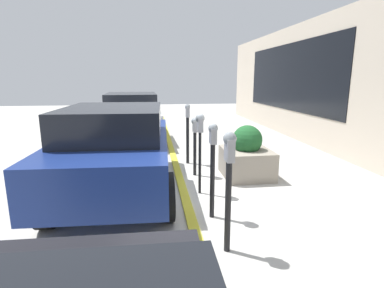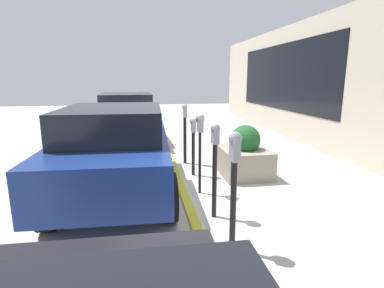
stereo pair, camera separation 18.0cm
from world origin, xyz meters
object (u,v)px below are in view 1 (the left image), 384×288
Objects in this scene: parking_meter_fourth at (195,135)px; parked_car_rear at (132,116)px; parking_meter_second at (213,157)px; planter_box at (247,157)px; parked_car_middle at (116,148)px; parking_meter_middle at (200,133)px; parking_meter_farthest at (188,127)px; parking_meter_nearest at (229,173)px.

parking_meter_fourth is 0.31× the size of parked_car_rear.
parking_meter_second is 2.26m from planter_box.
parking_meter_middle is at bearing -96.46° from parked_car_middle.
parking_meter_farthest is (3.09, 0.02, -0.03)m from parking_meter_second.
parking_meter_middle is 0.36× the size of parked_car_middle.
parking_meter_nearest is 0.36× the size of parked_car_rear.
planter_box is (0.86, -1.18, -0.71)m from parking_meter_middle.
parking_meter_second is 0.35× the size of parked_car_rear.
planter_box is 5.25m from parked_car_rear.
parked_car_middle is 5.09m from parked_car_rear.
parked_car_rear is (6.34, 1.58, -0.13)m from parking_meter_second.
parked_car_rear is at bearing 25.74° from parking_meter_farthest.
parked_car_rear is (4.47, 2.73, 0.40)m from planter_box.
parking_meter_second is at bearing -167.99° from parked_car_rear.
planter_box is at bearing -22.06° from parking_meter_nearest.
parked_car_middle reaches higher than parking_meter_farthest.
parking_meter_middle is 1.12m from parking_meter_fourth.
parking_meter_second is at bearing -178.17° from parking_meter_middle.
planter_box is at bearing -150.57° from parked_car_rear.
parking_meter_middle reaches higher than parking_meter_fourth.
parked_car_middle is (-1.84, 1.56, -0.07)m from parking_meter_farthest.
parked_car_middle is at bearing 118.04° from parking_meter_fourth.
parking_meter_fourth is 1.23m from planter_box.
parking_meter_nearest is 2.72m from parked_car_middle.
parking_meter_fourth is at bearing -3.21° from parking_meter_middle.
parking_meter_nearest is 7.46m from parked_car_rear.
parking_meter_second is at bearing 148.46° from planter_box.
parking_meter_middle is 1.00× the size of parking_meter_farthest.
parking_meter_second is at bearing 179.22° from parking_meter_fourth.
planter_box is at bearing -54.06° from parking_meter_middle.
parked_car_rear reaches higher than parking_meter_middle.
parked_car_middle reaches higher than parking_meter_middle.
parking_meter_nearest reaches higher than parking_meter_farthest.
parking_meter_fourth is (2.10, -0.03, -0.07)m from parking_meter_second.
parking_meter_farthest is 0.36× the size of parked_car_middle.
parking_meter_farthest is (4.04, 0.02, -0.08)m from parking_meter_nearest.
parking_meter_second is (0.95, 0.00, -0.05)m from parking_meter_nearest.
parking_meter_fourth is at bearing 78.25° from planter_box.
parking_meter_middle is 1.32× the size of planter_box.
parking_meter_farthest is 2.41m from parked_car_middle.
parking_meter_middle is at bearing 125.94° from planter_box.
parking_meter_fourth is 4.53m from parked_car_rear.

